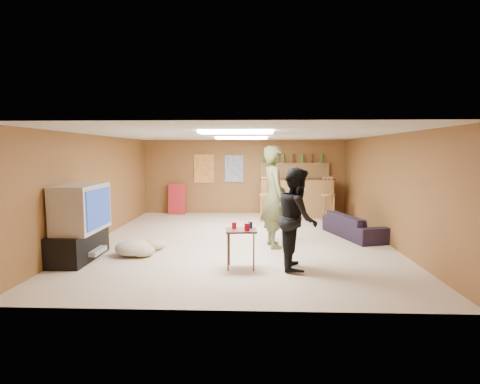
{
  "coord_description": "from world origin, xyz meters",
  "views": [
    {
      "loc": [
        0.29,
        -7.7,
        1.85
      ],
      "look_at": [
        0.0,
        0.2,
        1.0
      ],
      "focal_mm": 28.0,
      "sensor_mm": 36.0,
      "label": 1
    }
  ],
  "objects_px": {
    "bar_counter": "(296,198)",
    "sofa": "(354,226)",
    "tv_body": "(81,208)",
    "person_olive": "(274,197)",
    "person_black": "(297,218)",
    "tray_table": "(241,249)"
  },
  "relations": [
    {
      "from": "sofa",
      "to": "person_olive",
      "type": "bearing_deg",
      "value": 100.36
    },
    {
      "from": "person_black",
      "to": "bar_counter",
      "type": "bearing_deg",
      "value": -5.09
    },
    {
      "from": "person_olive",
      "to": "tray_table",
      "type": "relative_size",
      "value": 3.13
    },
    {
      "from": "tv_body",
      "to": "person_olive",
      "type": "relative_size",
      "value": 0.56
    },
    {
      "from": "tv_body",
      "to": "person_black",
      "type": "xyz_separation_m",
      "value": [
        3.63,
        -0.33,
        -0.09
      ]
    },
    {
      "from": "person_black",
      "to": "sofa",
      "type": "height_order",
      "value": "person_black"
    },
    {
      "from": "bar_counter",
      "to": "sofa",
      "type": "bearing_deg",
      "value": -68.64
    },
    {
      "from": "tv_body",
      "to": "person_olive",
      "type": "bearing_deg",
      "value": 16.84
    },
    {
      "from": "person_black",
      "to": "sofa",
      "type": "bearing_deg",
      "value": -32.68
    },
    {
      "from": "bar_counter",
      "to": "person_olive",
      "type": "xyz_separation_m",
      "value": [
        -0.82,
        -3.44,
        0.43
      ]
    },
    {
      "from": "tray_table",
      "to": "bar_counter",
      "type": "bearing_deg",
      "value": 73.82
    },
    {
      "from": "tv_body",
      "to": "person_olive",
      "type": "distance_m",
      "value": 3.48
    },
    {
      "from": "person_black",
      "to": "sofa",
      "type": "xyz_separation_m",
      "value": [
        1.51,
        2.25,
        -0.56
      ]
    },
    {
      "from": "tv_body",
      "to": "sofa",
      "type": "relative_size",
      "value": 0.64
    },
    {
      "from": "bar_counter",
      "to": "person_black",
      "type": "bearing_deg",
      "value": -96.2
    },
    {
      "from": "bar_counter",
      "to": "person_black",
      "type": "relative_size",
      "value": 1.24
    },
    {
      "from": "tray_table",
      "to": "person_olive",
      "type": "bearing_deg",
      "value": 67.24
    },
    {
      "from": "person_black",
      "to": "tray_table",
      "type": "height_order",
      "value": "person_black"
    },
    {
      "from": "tv_body",
      "to": "bar_counter",
      "type": "distance_m",
      "value": 6.09
    },
    {
      "from": "sofa",
      "to": "bar_counter",
      "type": "bearing_deg",
      "value": 4.9
    },
    {
      "from": "sofa",
      "to": "tray_table",
      "type": "xyz_separation_m",
      "value": [
        -2.39,
        -2.31,
        0.07
      ]
    },
    {
      "from": "person_black",
      "to": "tray_table",
      "type": "xyz_separation_m",
      "value": [
        -0.88,
        -0.06,
        -0.49
      ]
    }
  ]
}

